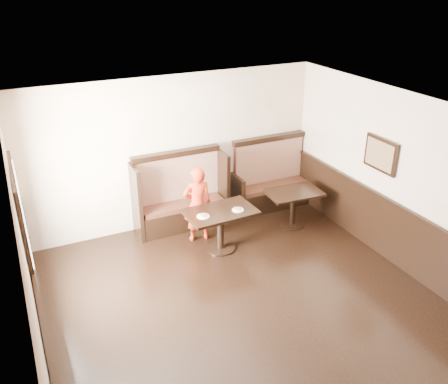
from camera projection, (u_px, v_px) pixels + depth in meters
ground at (269, 333)px, 6.34m from camera, size 7.00×7.00×0.00m
room_shell at (241, 287)px, 6.17m from camera, size 7.00×7.00×7.00m
booth_main at (180, 200)px, 8.80m from camera, size 1.75×0.72×1.45m
booth_neighbor at (271, 184)px, 9.58m from camera, size 1.65×0.72×1.45m
table_main at (220, 220)px, 8.00m from camera, size 1.20×0.77×0.75m
table_neighbor at (293, 200)px, 8.80m from camera, size 1.05×0.73×0.70m
child at (198, 204)px, 8.26m from camera, size 0.55×0.40×1.39m
pizza_plate_left at (203, 216)px, 7.74m from camera, size 0.21×0.21×0.04m
pizza_plate_right at (238, 209)px, 7.95m from camera, size 0.20×0.20×0.04m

